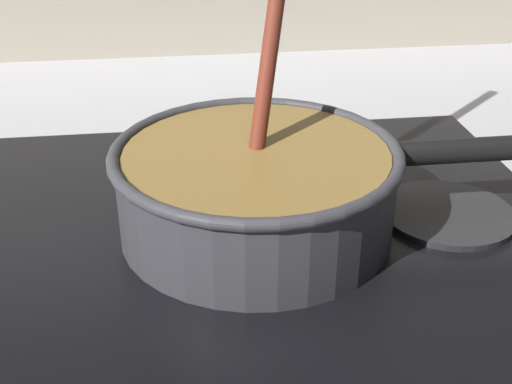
% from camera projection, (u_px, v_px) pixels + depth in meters
% --- Properties ---
extents(hob_plate, '(0.56, 0.48, 0.01)m').
position_uv_depth(hob_plate, '(256.00, 235.00, 0.60)').
color(hob_plate, black).
rests_on(hob_plate, ground).
extents(burner_ring, '(0.17, 0.17, 0.01)m').
position_uv_depth(burner_ring, '(256.00, 225.00, 0.59)').
color(burner_ring, '#592D0C').
rests_on(burner_ring, hob_plate).
extents(spare_burner, '(0.12, 0.12, 0.01)m').
position_uv_depth(spare_burner, '(447.00, 213.00, 0.61)').
color(spare_burner, '#262628').
rests_on(spare_burner, hob_plate).
extents(cooking_pan, '(0.41, 0.25, 0.34)m').
position_uv_depth(cooking_pan, '(258.00, 186.00, 0.57)').
color(cooking_pan, '#38383D').
rests_on(cooking_pan, hob_plate).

